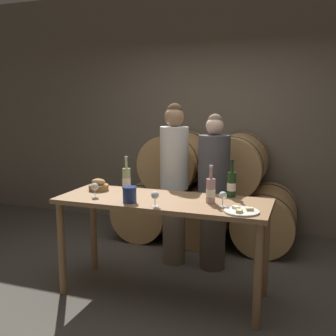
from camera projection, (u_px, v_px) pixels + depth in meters
ground_plane at (163, 294)px, 3.55m from camera, size 10.00×10.00×0.00m
stone_wall_back at (218, 110)px, 5.25m from camera, size 10.00×0.12×3.20m
barrel_stack at (206, 193)px, 4.87m from camera, size 2.19×0.94×1.34m
tasting_table at (163, 212)px, 3.42m from camera, size 1.84×0.68×0.88m
person_left at (174, 181)px, 4.11m from camera, size 0.29×0.29×1.70m
person_right at (213, 191)px, 3.98m from camera, size 0.32×0.32×1.60m
wine_bottle_red at (231, 184)px, 3.46m from camera, size 0.08×0.08×0.33m
wine_bottle_white at (126, 179)px, 3.69m from camera, size 0.08×0.08×0.33m
wine_bottle_rose at (211, 190)px, 3.26m from camera, size 0.08×0.08×0.32m
blue_crock at (130, 194)px, 3.27m from camera, size 0.12×0.12×0.13m
bread_basket at (99, 186)px, 3.73m from camera, size 0.19×0.19×0.11m
cheese_plate at (242, 211)px, 2.99m from camera, size 0.27×0.27×0.04m
wine_glass_far_left at (95, 187)px, 3.46m from camera, size 0.06×0.06×0.12m
wine_glass_left at (155, 196)px, 3.14m from camera, size 0.06×0.06×0.12m
wine_glass_center at (223, 196)px, 3.13m from camera, size 0.06×0.06×0.12m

